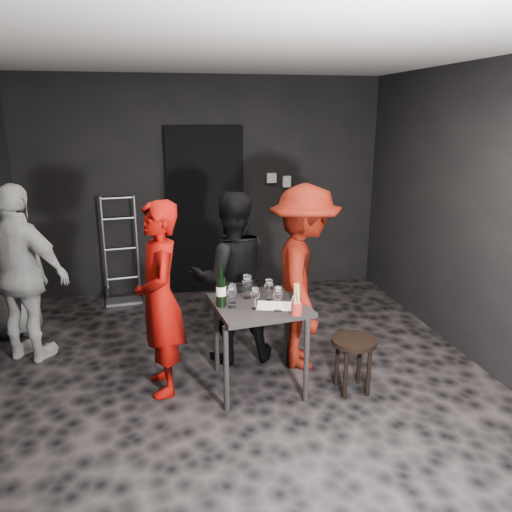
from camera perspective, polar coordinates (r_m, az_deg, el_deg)
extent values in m
cube|color=black|center=(4.43, -2.27, -14.41)|extent=(4.50, 5.00, 0.02)
cube|color=silver|center=(3.85, -2.75, 22.83)|extent=(4.50, 5.00, 0.02)
cube|color=black|center=(6.37, -5.89, 7.85)|extent=(4.50, 0.04, 2.70)
cube|color=black|center=(1.66, 11.16, -16.78)|extent=(4.50, 0.04, 2.70)
cube|color=black|center=(4.79, 25.22, 3.75)|extent=(0.04, 5.00, 2.70)
cube|color=black|center=(6.36, -5.76, 5.10)|extent=(0.95, 0.10, 2.10)
cube|color=#B7B7B2|center=(6.44, 1.78, 8.91)|extent=(0.12, 0.06, 0.12)
cube|color=#B7B7B2|center=(6.49, 3.51, 8.50)|extent=(0.10, 0.06, 0.14)
cylinder|color=#B2B2B7|center=(6.33, -16.93, 0.70)|extent=(0.03, 0.03, 1.30)
cylinder|color=#B2B2B7|center=(6.30, -13.42, 0.89)|extent=(0.03, 0.03, 1.30)
cube|color=#B2B2B7|center=(6.38, -14.84, -5.00)|extent=(0.43, 0.24, 0.03)
cylinder|color=black|center=(6.53, -16.50, -4.05)|extent=(0.04, 0.16, 0.16)
cylinder|color=black|center=(6.50, -13.09, -3.88)|extent=(0.04, 0.16, 0.16)
cube|color=black|center=(4.10, 0.34, -5.64)|extent=(0.72, 0.72, 0.04)
cylinder|color=black|center=(3.92, -3.43, -12.75)|extent=(0.04, 0.04, 0.71)
cylinder|color=black|center=(4.05, 5.79, -11.88)|extent=(0.04, 0.04, 0.71)
cylinder|color=black|center=(4.49, -4.54, -8.88)|extent=(0.04, 0.04, 0.71)
cylinder|color=black|center=(4.60, 3.49, -8.25)|extent=(0.04, 0.04, 0.71)
cylinder|color=#382218|center=(4.20, 11.15, -9.55)|extent=(0.37, 0.37, 0.04)
cylinder|color=#382218|center=(4.43, 11.71, -11.73)|extent=(0.04, 0.04, 0.41)
cylinder|color=#382218|center=(4.36, 9.24, -12.06)|extent=(0.04, 0.04, 0.41)
cylinder|color=#382218|center=(4.20, 10.19, -13.28)|extent=(0.04, 0.04, 0.41)
cylinder|color=#382218|center=(4.27, 12.75, -12.92)|extent=(0.04, 0.04, 0.41)
imported|color=#960803|center=(4.08, -10.97, -4.15)|extent=(0.48, 0.67, 1.71)
imported|color=black|center=(4.55, -2.81, -1.97)|extent=(0.82, 0.46, 1.68)
imported|color=#5C0F06|center=(4.44, 5.54, -1.36)|extent=(0.78, 1.28, 1.85)
imported|color=#BBB9B5|center=(4.97, -25.29, -0.97)|extent=(1.20, 0.96, 1.84)
imported|color=slate|center=(5.66, -26.63, -0.98)|extent=(0.80, 0.54, 1.51)
cube|color=white|center=(4.03, 2.19, -5.71)|extent=(0.33, 0.27, 0.00)
cylinder|color=black|center=(4.00, -4.01, -4.12)|extent=(0.08, 0.08, 0.24)
cylinder|color=black|center=(3.94, -4.06, -1.82)|extent=(0.03, 0.03, 0.10)
cylinder|color=white|center=(3.99, -4.01, -3.97)|extent=(0.08, 0.08, 0.08)
cylinder|color=maroon|center=(3.86, 4.65, -6.02)|extent=(0.09, 0.09, 0.10)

